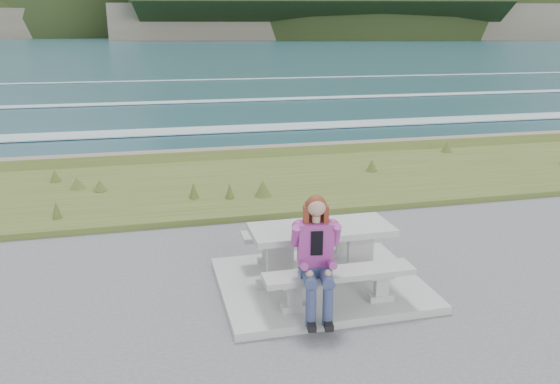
{
  "coord_description": "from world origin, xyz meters",
  "views": [
    {
      "loc": [
        -2.05,
        -6.19,
        3.24
      ],
      "look_at": [
        -0.25,
        1.2,
        0.98
      ],
      "focal_mm": 35.0,
      "sensor_mm": 36.0,
      "label": 1
    }
  ],
  "objects_px": {
    "picnic_table": "(321,239)",
    "bench_landward": "(339,279)",
    "seated_woman": "(317,274)",
    "bench_seaward": "(305,237)"
  },
  "relations": [
    {
      "from": "picnic_table",
      "to": "bench_landward",
      "type": "height_order",
      "value": "picnic_table"
    },
    {
      "from": "seated_woman",
      "to": "bench_landward",
      "type": "bearing_deg",
      "value": 31.54
    },
    {
      "from": "bench_seaward",
      "to": "seated_woman",
      "type": "distance_m",
      "value": 1.57
    },
    {
      "from": "picnic_table",
      "to": "bench_seaward",
      "type": "distance_m",
      "value": 0.74
    },
    {
      "from": "bench_landward",
      "to": "seated_woman",
      "type": "distance_m",
      "value": 0.38
    },
    {
      "from": "seated_woman",
      "to": "picnic_table",
      "type": "bearing_deg",
      "value": 78.32
    },
    {
      "from": "picnic_table",
      "to": "bench_landward",
      "type": "bearing_deg",
      "value": -90.0
    },
    {
      "from": "bench_seaward",
      "to": "seated_woman",
      "type": "relative_size",
      "value": 1.3
    },
    {
      "from": "bench_seaward",
      "to": "seated_woman",
      "type": "xyz_separation_m",
      "value": [
        -0.32,
        -1.53,
        0.16
      ]
    },
    {
      "from": "picnic_table",
      "to": "seated_woman",
      "type": "distance_m",
      "value": 0.89
    }
  ]
}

